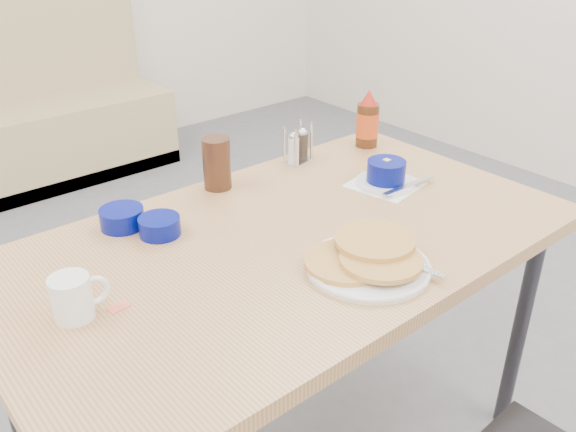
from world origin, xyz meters
TOP-DOWN VIEW (x-y plane):
  - dining_table at (0.00, 0.25)m, footprint 1.40×0.80m
  - pancake_plate at (0.04, 0.03)m, footprint 0.28×0.28m
  - coffee_mug at (-0.52, 0.27)m, footprint 0.12×0.08m
  - grits_setting at (0.40, 0.30)m, footprint 0.23×0.21m
  - creamer_bowl at (-0.28, 0.55)m, footprint 0.11×0.11m
  - butter_bowl at (-0.23, 0.46)m, footprint 0.10×0.10m
  - amber_tumbler at (0.03, 0.59)m, footprint 0.08×0.08m
  - condiment_caddy at (0.32, 0.59)m, footprint 0.11×0.08m
  - syrup_bottle at (0.58, 0.55)m, footprint 0.07×0.07m
  - sugar_wrapper at (-0.44, 0.25)m, footprint 0.04×0.03m

SIDE VIEW (x-z plane):
  - dining_table at x=0.00m, z-range 0.32..1.08m
  - sugar_wrapper at x=-0.44m, z-range 0.76..0.76m
  - pancake_plate at x=0.04m, z-range 0.76..0.80m
  - butter_bowl at x=-0.23m, z-range 0.76..0.80m
  - creamer_bowl at x=-0.28m, z-range 0.76..0.81m
  - grits_setting at x=0.40m, z-range 0.75..0.83m
  - condiment_caddy at x=0.32m, z-range 0.74..0.86m
  - coffee_mug at x=-0.52m, z-range 0.76..0.85m
  - amber_tumbler at x=0.03m, z-range 0.76..0.91m
  - syrup_bottle at x=0.58m, z-range 0.75..0.93m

